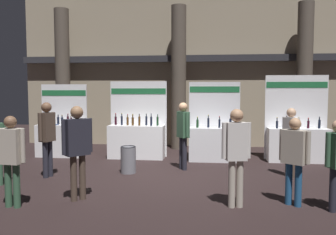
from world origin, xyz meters
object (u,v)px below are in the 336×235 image
object	(u,v)px
exhibitor_booth_2	(214,141)
visitor_3	(294,154)
exhibitor_booth_0	(61,137)
visitor_4	(183,130)
visitor_2	(291,136)
visitor_6	(11,153)
exhibitor_booth_1	(137,138)
visitor_8	(77,143)
visitor_9	(236,149)
visitor_0	(47,133)
trash_bin	(128,160)
exhibitor_booth_3	(297,141)

from	to	relation	value
exhibitor_booth_2	visitor_3	distance (m)	4.29
exhibitor_booth_0	visitor_4	distance (m)	4.32
visitor_2	visitor_3	bearing A→B (deg)	-41.04
exhibitor_booth_2	visitor_6	bearing A→B (deg)	-127.53
exhibitor_booth_1	visitor_2	xyz separation A→B (m)	(4.21, -1.97, 0.38)
visitor_8	visitor_4	bearing A→B (deg)	-166.50
visitor_6	exhibitor_booth_2	bearing A→B (deg)	-120.15
visitor_9	visitor_2	bearing A→B (deg)	-133.42
exhibitor_booth_1	visitor_4	xyz separation A→B (m)	(1.56, -1.48, 0.44)
exhibitor_booth_1	visitor_6	distance (m)	5.08
exhibitor_booth_2	visitor_0	size ratio (longest dim) A/B	1.30
visitor_0	visitor_8	bearing A→B (deg)	56.40
trash_bin	visitor_9	xyz separation A→B (m)	(2.53, -2.40, 0.71)
visitor_6	visitor_9	world-z (taller)	visitor_9
visitor_0	visitor_3	distance (m)	5.64
visitor_6	exhibitor_booth_1	bearing A→B (deg)	-96.98
visitor_2	visitor_0	bearing A→B (deg)	-113.37
exhibitor_booth_0	exhibitor_booth_3	bearing A→B (deg)	0.02
visitor_2	visitor_6	world-z (taller)	visitor_2
visitor_6	exhibitor_booth_0	bearing A→B (deg)	-68.77
exhibitor_booth_0	visitor_6	size ratio (longest dim) A/B	1.39
exhibitor_booth_2	visitor_3	xyz separation A→B (m)	(1.40, -4.04, 0.36)
visitor_2	visitor_9	bearing A→B (deg)	-61.36
exhibitor_booth_0	visitor_3	world-z (taller)	exhibitor_booth_0
exhibitor_booth_1	visitor_6	xyz separation A→B (m)	(-1.26, -4.91, 0.37)
exhibitor_booth_2	visitor_8	world-z (taller)	exhibitor_booth_2
exhibitor_booth_3	exhibitor_booth_2	bearing A→B (deg)	-175.78
visitor_2	visitor_4	xyz separation A→B (m)	(-2.65, 0.49, 0.07)
visitor_6	visitor_9	size ratio (longest dim) A/B	0.93
exhibitor_booth_1	exhibitor_booth_3	xyz separation A→B (m)	(4.84, 0.02, 0.01)
visitor_4	visitor_6	world-z (taller)	visitor_4
visitor_2	visitor_8	size ratio (longest dim) A/B	0.93
visitor_0	visitor_3	xyz separation A→B (m)	(5.43, -1.51, -0.13)
visitor_0	visitor_2	xyz separation A→B (m)	(5.85, 0.73, -0.10)
exhibitor_booth_3	trash_bin	xyz separation A→B (m)	(-4.64, -2.05, -0.28)
exhibitor_booth_0	visitor_4	world-z (taller)	exhibitor_booth_0
exhibitor_booth_2	trash_bin	distance (m)	2.89
visitor_0	visitor_4	bearing A→B (deg)	127.20
exhibitor_booth_3	visitor_2	bearing A→B (deg)	-107.58
visitor_2	visitor_4	world-z (taller)	visitor_4
trash_bin	visitor_0	bearing A→B (deg)	-160.23
visitor_4	visitor_8	size ratio (longest dim) A/B	0.99
exhibitor_booth_2	visitor_9	bearing A→B (deg)	-85.37
visitor_4	visitor_6	size ratio (longest dim) A/B	1.08
exhibitor_booth_0	visitor_2	bearing A→B (deg)	-16.56
visitor_3	visitor_4	distance (m)	3.52
exhibitor_booth_1	visitor_8	xyz separation A→B (m)	(-0.24, -4.37, 0.48)
visitor_2	visitor_6	xyz separation A→B (m)	(-5.46, -2.94, -0.00)
visitor_9	visitor_0	bearing A→B (deg)	-34.13
visitor_9	trash_bin	bearing A→B (deg)	-55.90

